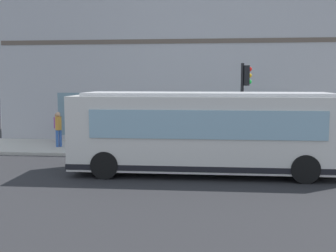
{
  "coord_description": "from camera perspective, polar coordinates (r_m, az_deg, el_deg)",
  "views": [
    {
      "loc": [
        -15.78,
        -0.77,
        3.56
      ],
      "look_at": [
        3.24,
        1.32,
        1.41
      ],
      "focal_mm": 44.53,
      "sensor_mm": 36.0,
      "label": 1
    }
  ],
  "objects": [
    {
      "name": "newspaper_vending_box",
      "position": [
        22.16,
        9.24,
        -1.33
      ],
      "size": [
        0.44,
        0.43,
        0.9
      ],
      "color": "#263F99",
      "rests_on": "sidewalk_curb"
    },
    {
      "name": "pedestrian_near_hydrant",
      "position": [
        21.73,
        -14.77,
        -0.09
      ],
      "size": [
        0.32,
        0.32,
        1.77
      ],
      "color": "#3359A5",
      "rests_on": "sidewalk_curb"
    },
    {
      "name": "traffic_light_near_corner",
      "position": [
        19.11,
        10.47,
        4.7
      ],
      "size": [
        0.32,
        0.49,
        4.12
      ],
      "color": "black",
      "rests_on": "sidewalk_curb"
    },
    {
      "name": "sidewalk_curb",
      "position": [
        20.84,
        4.07,
        -3.22
      ],
      "size": [
        4.32,
        40.0,
        0.15
      ],
      "primitive_type": "cube",
      "color": "#B2ADA3",
      "rests_on": "ground"
    },
    {
      "name": "fire_hydrant",
      "position": [
        21.02,
        15.62,
        -2.15
      ],
      "size": [
        0.35,
        0.35,
        0.74
      ],
      "color": "gold",
      "rests_on": "sidewalk_curb"
    },
    {
      "name": "ground",
      "position": [
        16.19,
        3.41,
        -6.29
      ],
      "size": [
        120.0,
        120.0,
        0.0
      ],
      "primitive_type": "plane",
      "color": "#262628"
    },
    {
      "name": "pedestrian_by_light_pole",
      "position": [
        22.56,
        -3.09,
        0.14
      ],
      "size": [
        0.32,
        0.32,
        1.65
      ],
      "color": "#B23338",
      "rests_on": "sidewalk_curb"
    },
    {
      "name": "pedestrian_walking_along_curb",
      "position": [
        23.43,
        -14.97,
        0.05
      ],
      "size": [
        0.32,
        0.32,
        1.57
      ],
      "color": "#8C3F8C",
      "rests_on": "sidewalk_curb"
    },
    {
      "name": "pedestrian_near_building_entrance",
      "position": [
        21.78,
        2.14,
        0.14
      ],
      "size": [
        0.32,
        0.32,
        1.78
      ],
      "color": "#3359A5",
      "rests_on": "sidewalk_curb"
    },
    {
      "name": "building_corner",
      "position": [
        26.48,
        4.66,
        9.69
      ],
      "size": [
        7.53,
        22.86,
        10.17
      ],
      "color": "#A8A8AD",
      "rests_on": "ground"
    },
    {
      "name": "city_bus_nearside",
      "position": [
        15.66,
        5.16,
        -0.96
      ],
      "size": [
        2.73,
        10.08,
        3.07
      ],
      "color": "silver",
      "rests_on": "ground"
    }
  ]
}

